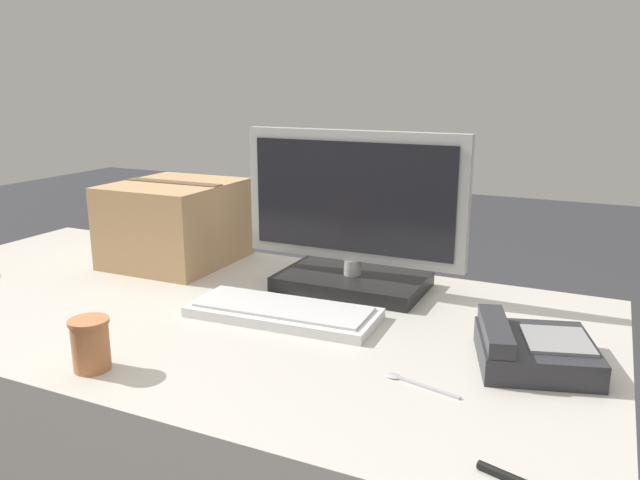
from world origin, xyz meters
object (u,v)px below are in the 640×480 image
(keyboard, at_px, (283,312))
(cardboard_box, at_px, (175,223))
(monitor, at_px, (353,226))
(desk_phone, at_px, (531,350))
(spoon, at_px, (412,382))
(paper_cup_right, at_px, (91,344))

(keyboard, height_order, cardboard_box, cardboard_box)
(monitor, xyz_separation_m, keyboard, (-0.06, -0.25, -0.15))
(monitor, bearing_deg, desk_phone, -29.87)
(desk_phone, distance_m, spoon, 0.24)
(desk_phone, xyz_separation_m, paper_cup_right, (-0.71, -0.35, 0.02))
(cardboard_box, bearing_deg, spoon, -27.58)
(monitor, relative_size, paper_cup_right, 5.88)
(keyboard, relative_size, spoon, 2.99)
(keyboard, height_order, paper_cup_right, paper_cup_right)
(monitor, distance_m, cardboard_box, 0.55)
(desk_phone, xyz_separation_m, spoon, (-0.18, -0.16, -0.03))
(monitor, relative_size, keyboard, 1.32)
(monitor, bearing_deg, spoon, -56.15)
(spoon, distance_m, cardboard_box, 0.94)
(monitor, distance_m, keyboard, 0.29)
(spoon, xyz_separation_m, cardboard_box, (-0.83, 0.43, 0.11))
(keyboard, distance_m, cardboard_box, 0.56)
(monitor, xyz_separation_m, desk_phone, (0.46, -0.26, -0.13))
(monitor, relative_size, desk_phone, 2.21)
(desk_phone, bearing_deg, spoon, -154.18)
(paper_cup_right, relative_size, spoon, 0.67)
(keyboard, bearing_deg, spoon, -29.91)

